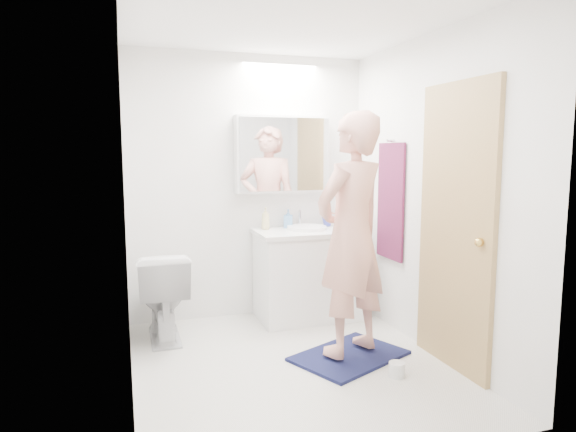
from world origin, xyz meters
name	(u,v)px	position (x,y,z in m)	size (l,w,h in m)	color
floor	(292,365)	(0.00, 0.00, 0.00)	(2.50, 2.50, 0.00)	silver
ceiling	(293,18)	(0.00, 0.00, 2.40)	(2.50, 2.50, 0.00)	white
wall_back	(249,187)	(0.00, 1.25, 1.20)	(2.50, 2.50, 0.00)	white
wall_front	(380,223)	(0.00, -1.25, 1.20)	(2.50, 2.50, 0.00)	white
wall_left	(125,204)	(-1.10, 0.00, 1.20)	(2.50, 2.50, 0.00)	white
wall_right	(430,195)	(1.10, 0.00, 1.20)	(2.50, 2.50, 0.00)	white
vanity_cabinet	(308,276)	(0.47, 0.96, 0.39)	(0.90, 0.55, 0.78)	white
countertop	(308,232)	(0.47, 0.96, 0.80)	(0.95, 0.58, 0.04)	silver
sink_basin	(307,228)	(0.47, 0.99, 0.84)	(0.36, 0.36, 0.03)	white
faucet	(300,218)	(0.47, 1.19, 0.90)	(0.02, 0.02, 0.16)	silver
medicine_cabinet	(282,154)	(0.30, 1.18, 1.50)	(0.88, 0.14, 0.70)	white
mirror_panel	(285,154)	(0.30, 1.10, 1.50)	(0.84, 0.01, 0.66)	silver
toilet	(163,294)	(-0.83, 0.85, 0.37)	(0.41, 0.72, 0.73)	white
bath_rug	(349,356)	(0.45, 0.00, 0.01)	(0.80, 0.55, 0.02)	#121838
person	(351,235)	(0.45, 0.00, 0.93)	(0.64, 0.42, 1.76)	#E29B87
door	(455,228)	(1.08, -0.35, 1.00)	(0.04, 0.80, 2.00)	tan
door_knob	(479,242)	(1.04, -0.65, 0.95)	(0.06, 0.06, 0.06)	gold
towel	(391,201)	(1.08, 0.55, 1.10)	(0.02, 0.42, 1.00)	#12143A
towel_hook	(391,140)	(1.07, 0.55, 1.62)	(0.02, 0.02, 0.07)	silver
soap_bottle_a	(266,218)	(0.12, 1.11, 0.92)	(0.08, 0.08, 0.20)	beige
soap_bottle_b	(288,218)	(0.35, 1.15, 0.91)	(0.08, 0.08, 0.17)	#5C90C7
toothbrush_cup	(327,221)	(0.73, 1.12, 0.87)	(0.11, 0.11, 0.10)	#3941AD
toilet_paper_roll	(397,370)	(0.62, -0.40, 0.05)	(0.11, 0.11, 0.10)	silver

